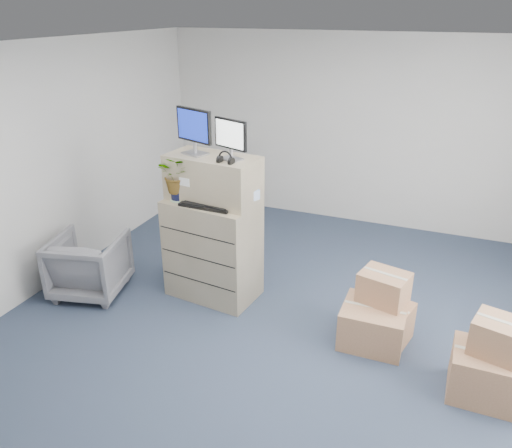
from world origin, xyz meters
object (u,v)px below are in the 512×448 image
(filing_cabinet_lower, at_px, (213,249))
(water_bottle, at_px, (220,189))
(potted_plant, at_px, (178,180))
(office_chair, at_px, (89,262))
(monitor_right, at_px, (231,137))
(keyboard, at_px, (207,205))
(monitor_left, at_px, (194,129))

(filing_cabinet_lower, distance_m, water_bottle, 0.73)
(filing_cabinet_lower, relative_size, potted_plant, 2.67)
(water_bottle, xyz_separation_m, office_chair, (-1.44, -0.57, -0.91))
(monitor_right, height_order, potted_plant, monitor_right)
(keyboard, distance_m, potted_plant, 0.44)
(filing_cabinet_lower, xyz_separation_m, monitor_left, (-0.19, 0.05, 1.35))
(monitor_right, xyz_separation_m, water_bottle, (-0.16, 0.05, -0.59))
(office_chair, bearing_deg, keyboard, -178.36)
(filing_cabinet_lower, distance_m, monitor_right, 1.34)
(keyboard, xyz_separation_m, water_bottle, (0.06, 0.20, 0.13))
(filing_cabinet_lower, distance_m, potted_plant, 0.89)
(potted_plant, distance_m, office_chair, 1.48)
(monitor_left, bearing_deg, filing_cabinet_lower, 5.92)
(office_chair, bearing_deg, potted_plant, -170.34)
(water_bottle, xyz_separation_m, potted_plant, (-0.43, -0.14, 0.09))
(monitor_left, distance_m, water_bottle, 0.69)
(monitor_left, bearing_deg, monitor_right, 14.05)
(keyboard, bearing_deg, water_bottle, 75.72)
(filing_cabinet_lower, xyz_separation_m, keyboard, (0.03, -0.14, 0.60))
(monitor_left, height_order, keyboard, monitor_left)
(keyboard, bearing_deg, potted_plant, 173.28)
(water_bottle, bearing_deg, potted_plant, -161.61)
(monitor_right, bearing_deg, monitor_left, -165.11)
(water_bottle, bearing_deg, monitor_right, -17.98)
(monitor_right, distance_m, office_chair, 2.25)
(filing_cabinet_lower, xyz_separation_m, office_chair, (-1.35, -0.51, -0.19))
(filing_cabinet_lower, relative_size, office_chair, 1.47)
(water_bottle, bearing_deg, filing_cabinet_lower, -146.86)
(keyboard, height_order, office_chair, keyboard)
(monitor_left, distance_m, office_chair, 2.00)
(filing_cabinet_lower, xyz_separation_m, water_bottle, (0.09, 0.06, 0.72))
(filing_cabinet_lower, distance_m, office_chair, 1.46)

